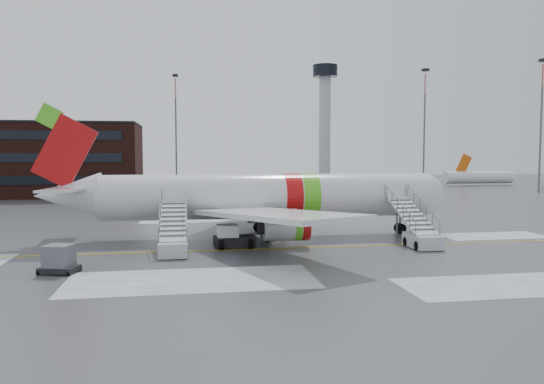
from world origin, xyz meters
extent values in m
plane|color=#494C4F|center=(0.00, 0.00, 0.00)|extent=(260.00, 260.00, 0.00)
cylinder|color=silver|center=(0.72, 4.85, 3.50)|extent=(28.00, 3.80, 3.80)
sphere|color=silver|center=(14.72, 4.85, 3.50)|extent=(3.80, 3.80, 3.80)
cube|color=black|center=(15.76, 4.85, 4.00)|extent=(1.09, 1.60, 0.97)
cone|color=silver|center=(-15.68, 4.85, 3.75)|extent=(5.20, 3.72, 3.72)
cube|color=#B60E0F|center=(-15.78, 4.85, 7.30)|extent=(5.27, 0.30, 6.09)
cube|color=#59D321|center=(-16.88, 4.85, 10.10)|extent=(2.16, 0.26, 2.16)
cube|color=silver|center=(-15.48, 7.45, 4.40)|extent=(3.07, 4.85, 0.18)
cube|color=silver|center=(-15.48, 2.25, 4.40)|extent=(3.07, 4.85, 0.18)
cube|color=silver|center=(-0.28, 13.35, 2.90)|extent=(10.72, 15.97, 1.13)
cube|color=silver|center=(-0.28, -3.65, 2.90)|extent=(10.72, 15.97, 1.13)
cylinder|color=silver|center=(1.22, 10.05, 1.55)|extent=(3.40, 2.10, 2.10)
cylinder|color=silver|center=(1.22, -0.35, 1.55)|extent=(3.40, 2.10, 2.10)
cylinder|color=#595B60|center=(12.72, 4.85, 0.90)|extent=(0.20, 0.20, 1.80)
cylinder|color=black|center=(12.72, 4.85, 0.45)|extent=(0.90, 0.56, 0.90)
cylinder|color=black|center=(0.22, 7.25, 0.45)|extent=(0.90, 0.56, 0.90)
cylinder|color=black|center=(0.22, 2.45, 0.45)|extent=(0.90, 0.56, 0.90)
cube|color=silver|center=(11.44, -2.45, 0.55)|extent=(2.00, 3.20, 1.00)
cube|color=silver|center=(11.44, -0.35, 2.23)|extent=(1.90, 5.87, 2.52)
cube|color=silver|center=(11.44, 2.95, 3.40)|extent=(1.90, 1.40, 0.15)
cylinder|color=#595B60|center=(11.44, 2.55, 1.70)|extent=(0.16, 0.16, 3.40)
cylinder|color=black|center=(10.54, -3.45, 0.35)|extent=(0.25, 0.70, 0.70)
cylinder|color=black|center=(12.34, -1.45, 0.35)|extent=(0.25, 0.70, 0.70)
cube|color=#B6B9BE|center=(-7.19, -2.45, 0.55)|extent=(2.00, 3.20, 1.00)
cube|color=#B6B9BE|center=(-7.19, -0.35, 2.23)|extent=(1.90, 5.87, 2.52)
cube|color=#B6B9BE|center=(-7.19, 2.95, 3.40)|extent=(1.90, 1.40, 0.15)
cylinder|color=#595B60|center=(-7.19, 2.55, 1.70)|extent=(0.16, 0.16, 3.40)
cylinder|color=black|center=(-8.09, -3.45, 0.35)|extent=(0.25, 0.70, 0.70)
cylinder|color=black|center=(-6.29, -1.45, 0.35)|extent=(0.25, 0.70, 0.70)
cube|color=black|center=(-2.65, -0.05, 0.50)|extent=(3.19, 1.83, 0.78)
cube|color=white|center=(-3.21, -0.07, 1.28)|extent=(1.63, 1.63, 1.00)
cube|color=black|center=(-3.21, -0.07, 1.66)|extent=(1.41, 1.51, 0.17)
cylinder|color=black|center=(-3.72, -0.88, 0.39)|extent=(0.37, 0.79, 0.78)
cylinder|color=black|center=(-1.50, -0.76, 0.39)|extent=(0.37, 0.79, 0.78)
cylinder|color=black|center=(-3.80, 0.67, 0.39)|extent=(0.37, 0.79, 0.78)
cylinder|color=black|center=(-1.59, 0.79, 0.39)|extent=(0.37, 0.79, 0.78)
cube|color=black|center=(-13.81, -6.87, 0.24)|extent=(2.43, 2.05, 0.33)
cube|color=slate|center=(-13.81, -6.87, 1.00)|extent=(1.86, 1.80, 1.42)
cylinder|color=black|center=(-14.76, -7.53, 0.14)|extent=(0.24, 0.32, 0.28)
cylinder|color=black|center=(-12.86, -6.20, 0.14)|extent=(0.24, 0.32, 0.28)
cylinder|color=#B2B5BA|center=(30.00, 95.00, 14.00)|extent=(3.00, 3.00, 28.00)
cylinder|color=black|center=(30.00, 95.00, 28.50)|extent=(6.40, 6.40, 3.00)
cylinder|color=#595B60|center=(42.00, 62.00, 9.60)|extent=(0.36, 0.36, 19.20)
cylinder|color=#CC7272|center=(42.00, 62.00, 21.12)|extent=(0.32, 0.32, 4.32)
cube|color=black|center=(42.00, 62.00, 24.00)|extent=(1.20, 1.20, 0.50)
cylinder|color=#595B60|center=(-8.00, 78.00, 9.60)|extent=(0.36, 0.36, 19.20)
cylinder|color=#CC7272|center=(-8.00, 78.00, 21.12)|extent=(0.32, 0.32, 4.32)
cube|color=black|center=(-8.00, 78.00, 24.00)|extent=(1.20, 1.20, 0.50)
cylinder|color=#595B60|center=(58.00, 48.00, 9.60)|extent=(0.36, 0.36, 19.20)
cylinder|color=#CC7272|center=(58.00, 48.00, 21.12)|extent=(0.32, 0.32, 4.32)
cube|color=black|center=(58.00, 48.00, 24.00)|extent=(1.20, 1.20, 0.50)
camera|label=1|loc=(-6.38, -39.80, 7.14)|focal=35.00mm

